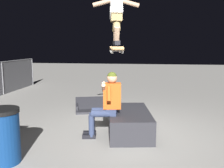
# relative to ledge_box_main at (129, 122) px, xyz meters

# --- Properties ---
(ground_plane) EXTENTS (40.00, 40.00, 0.00)m
(ground_plane) POSITION_rel_ledge_box_main_xyz_m (-0.19, 0.04, -0.23)
(ground_plane) COLOR gray
(ledge_box_main) EXTENTS (1.65, 1.05, 0.46)m
(ledge_box_main) POSITION_rel_ledge_box_main_xyz_m (0.00, 0.00, 0.00)
(ledge_box_main) COLOR #28282D
(ledge_box_main) RESTS_ON ground
(person_sitting_on_ledge) EXTENTS (0.60, 0.78, 1.29)m
(person_sitting_on_ledge) POSITION_rel_ledge_box_main_xyz_m (-0.29, 0.42, 0.48)
(person_sitting_on_ledge) COLOR #2D3856
(person_sitting_on_ledge) RESTS_ON ground
(skateboard) EXTENTS (1.04, 0.39, 0.13)m
(skateboard) POSITION_rel_ledge_box_main_xyz_m (-0.24, 0.24, 1.49)
(skateboard) COLOR #AD8451
(skater_airborne) EXTENTS (0.63, 0.88, 1.12)m
(skater_airborne) POSITION_rel_ledge_box_main_xyz_m (-0.19, 0.25, 2.18)
(skater_airborne) COLOR black
(kicker_ramp) EXTENTS (1.21, 1.22, 0.37)m
(kicker_ramp) POSITION_rel_ledge_box_main_xyz_m (1.74, 1.15, -0.17)
(kicker_ramp) COLOR #28282D
(kicker_ramp) RESTS_ON ground
(trash_bin) EXTENTS (0.53, 0.53, 0.85)m
(trash_bin) POSITION_rel_ledge_box_main_xyz_m (-1.60, 1.81, 0.20)
(trash_bin) COLOR navy
(trash_bin) RESTS_ON ground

